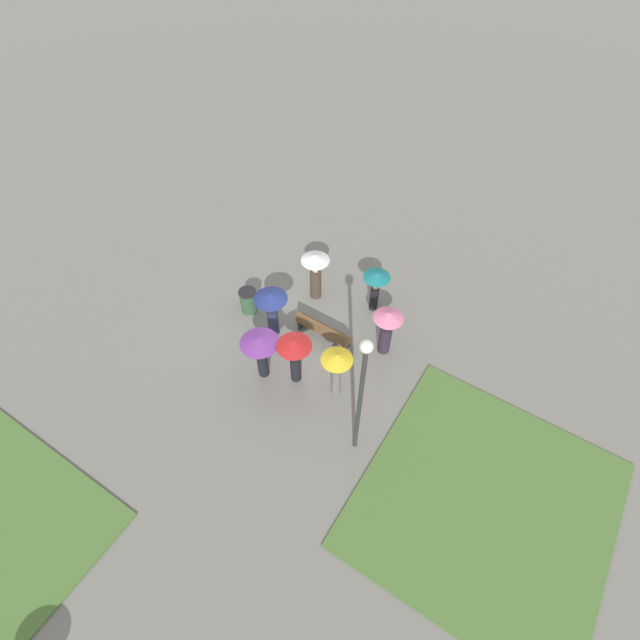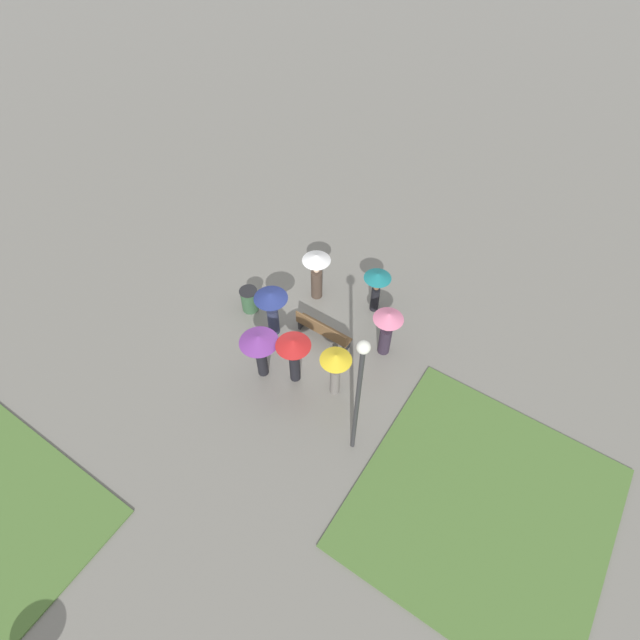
# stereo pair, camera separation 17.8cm
# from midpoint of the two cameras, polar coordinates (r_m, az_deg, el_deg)

# --- Properties ---
(ground_plane) EXTENTS (90.00, 90.00, 0.00)m
(ground_plane) POSITION_cam_midpoint_polar(r_m,az_deg,el_deg) (17.07, -3.95, -1.29)
(ground_plane) COLOR slate
(lawn_patch_near) EXTENTS (6.27, 6.52, 0.06)m
(lawn_patch_near) POSITION_cam_midpoint_polar(r_m,az_deg,el_deg) (14.80, 18.05, -19.34)
(lawn_patch_near) COLOR #4C7033
(lawn_patch_near) RESTS_ON ground_plane
(park_bench) EXTENTS (2.00, 0.46, 0.90)m
(park_bench) POSITION_cam_midpoint_polar(r_m,az_deg,el_deg) (16.44, -0.02, -1.19)
(park_bench) COLOR brown
(park_bench) RESTS_ON ground_plane
(lamp_post) EXTENTS (0.32, 0.32, 4.94)m
(lamp_post) POSITION_cam_midpoint_polar(r_m,az_deg,el_deg) (12.11, 4.35, -7.69)
(lamp_post) COLOR #2D2D30
(lamp_post) RESTS_ON ground_plane
(trash_bin) EXTENTS (0.62, 0.62, 0.93)m
(trash_bin) POSITION_cam_midpoint_polar(r_m,az_deg,el_deg) (17.49, -8.45, 2.20)
(trash_bin) COLOR #335638
(trash_bin) RESTS_ON ground_plane
(crowd_person_white) EXTENTS (0.97, 0.97, 1.99)m
(crowd_person_white) POSITION_cam_midpoint_polar(r_m,az_deg,el_deg) (17.16, -0.83, 5.70)
(crowd_person_white) COLOR #47382D
(crowd_person_white) RESTS_ON ground_plane
(crowd_person_purple) EXTENTS (1.19, 1.19, 1.89)m
(crowd_person_purple) POSITION_cam_midpoint_polar(r_m,az_deg,el_deg) (14.96, -7.21, -2.97)
(crowd_person_purple) COLOR black
(crowd_person_purple) RESTS_ON ground_plane
(crowd_person_pink) EXTENTS (0.95, 0.95, 1.89)m
(crowd_person_pink) POSITION_cam_midpoint_polar(r_m,az_deg,el_deg) (15.71, 7.35, -0.71)
(crowd_person_pink) COLOR #2D2333
(crowd_person_pink) RESTS_ON ground_plane
(crowd_person_navy) EXTENTS (1.09, 1.09, 1.91)m
(crowd_person_navy) POSITION_cam_midpoint_polar(r_m,az_deg,el_deg) (16.06, -5.90, 1.60)
(crowd_person_navy) COLOR #282D47
(crowd_person_navy) RESTS_ON ground_plane
(crowd_person_yellow) EXTENTS (0.94, 0.94, 1.91)m
(crowd_person_yellow) POSITION_cam_midpoint_polar(r_m,az_deg,el_deg) (14.53, 1.57, -5.23)
(crowd_person_yellow) COLOR slate
(crowd_person_yellow) RESTS_ON ground_plane
(crowd_person_red) EXTENTS (1.06, 1.06, 1.96)m
(crowd_person_red) POSITION_cam_midpoint_polar(r_m,az_deg,el_deg) (14.76, -3.28, -3.58)
(crowd_person_red) COLOR black
(crowd_person_red) RESTS_ON ground_plane
(crowd_person_teal) EXTENTS (0.92, 0.92, 1.76)m
(crowd_person_teal) POSITION_cam_midpoint_polar(r_m,az_deg,el_deg) (16.86, 6.11, 4.16)
(crowd_person_teal) COLOR black
(crowd_person_teal) RESTS_ON ground_plane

